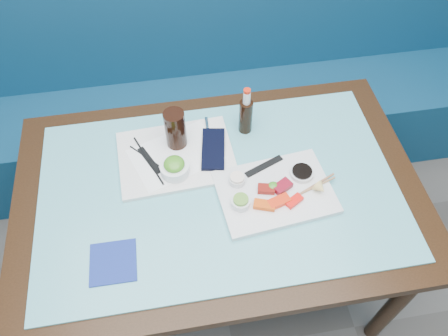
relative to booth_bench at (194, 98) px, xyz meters
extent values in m
cube|color=navy|center=(0.00, -0.07, -0.15)|extent=(3.00, 0.55, 0.45)
cube|color=navy|center=(0.00, 0.15, 0.33)|extent=(3.00, 0.12, 0.95)
cube|color=black|center=(0.00, -0.84, 0.36)|extent=(1.40, 0.90, 0.04)
cylinder|color=black|center=(0.62, -1.21, -0.02)|extent=(0.06, 0.06, 0.71)
cylinder|color=black|center=(-0.62, -0.47, -0.02)|extent=(0.06, 0.06, 0.71)
cylinder|color=black|center=(0.62, -0.47, -0.02)|extent=(0.06, 0.06, 0.71)
cube|color=#5CAFB8|center=(0.00, -0.84, 0.38)|extent=(1.22, 0.76, 0.01)
cube|color=silver|center=(0.18, -0.90, 0.39)|extent=(0.41, 0.31, 0.02)
cube|color=#E04708|center=(0.13, -0.95, 0.41)|extent=(0.08, 0.06, 0.02)
cube|color=red|center=(0.18, -0.95, 0.41)|extent=(0.08, 0.06, 0.02)
cube|color=#F91109|center=(0.23, -0.95, 0.41)|extent=(0.07, 0.06, 0.01)
cube|color=maroon|center=(0.15, -0.89, 0.41)|extent=(0.06, 0.05, 0.02)
cube|color=maroon|center=(0.21, -0.89, 0.41)|extent=(0.07, 0.07, 0.02)
ellipsoid|color=#3B8A1F|center=(0.18, -0.89, 0.41)|extent=(0.04, 0.04, 0.02)
cylinder|color=white|center=(0.06, -0.93, 0.42)|extent=(0.08, 0.08, 0.03)
cylinder|color=#609931|center=(0.06, -0.93, 0.43)|extent=(0.07, 0.07, 0.01)
cylinder|color=silver|center=(0.06, -0.84, 0.41)|extent=(0.06, 0.06, 0.02)
cylinder|color=#F9E1CC|center=(0.06, -0.84, 0.43)|extent=(0.05, 0.05, 0.01)
cylinder|color=silver|center=(0.29, -0.85, 0.41)|extent=(0.08, 0.08, 0.02)
cylinder|color=black|center=(0.29, -0.85, 0.42)|extent=(0.08, 0.08, 0.01)
cone|color=#F8D475|center=(0.33, -0.93, 0.42)|extent=(0.05, 0.05, 0.04)
cube|color=black|center=(0.17, -0.79, 0.40)|extent=(0.15, 0.08, 0.00)
cylinder|color=#996848|center=(0.29, -0.91, 0.41)|extent=(0.21, 0.10, 0.01)
cylinder|color=#9B7149|center=(0.30, -0.91, 0.41)|extent=(0.19, 0.07, 0.01)
cube|color=white|center=(-0.13, -0.69, 0.39)|extent=(0.42, 0.33, 0.02)
cube|color=white|center=(-0.13, -0.69, 0.40)|extent=(0.36, 0.30, 0.00)
cylinder|color=white|center=(-0.14, -0.76, 0.42)|extent=(0.11, 0.11, 0.04)
ellipsoid|color=#438E20|center=(-0.14, -0.76, 0.45)|extent=(0.09, 0.09, 0.04)
cylinder|color=black|center=(-0.12, -0.63, 0.48)|extent=(0.08, 0.08, 0.15)
cube|color=black|center=(0.00, -0.69, 0.41)|extent=(0.11, 0.20, 0.01)
cylinder|color=silver|center=(0.00, -0.58, 0.40)|extent=(0.02, 0.10, 0.01)
cylinder|color=black|center=(-0.23, -0.70, 0.40)|extent=(0.09, 0.23, 0.01)
cylinder|color=black|center=(-0.22, -0.70, 0.40)|extent=(0.14, 0.16, 0.01)
cube|color=black|center=(-0.23, -0.70, 0.40)|extent=(0.08, 0.14, 0.00)
cylinder|color=black|center=(0.14, -0.59, 0.45)|extent=(0.07, 0.07, 0.14)
cylinder|color=white|center=(0.14, -0.59, 0.55)|extent=(0.03, 0.03, 0.05)
cylinder|color=red|center=(0.14, -0.59, 0.58)|extent=(0.03, 0.03, 0.01)
cube|color=navy|center=(-0.36, -1.06, 0.39)|extent=(0.14, 0.14, 0.01)
camera|label=1|loc=(-0.12, -1.67, 1.62)|focal=35.00mm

